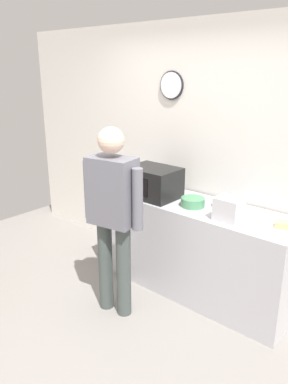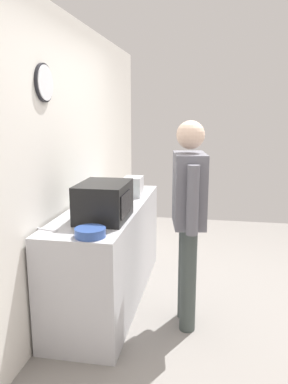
{
  "view_description": "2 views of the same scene",
  "coord_description": "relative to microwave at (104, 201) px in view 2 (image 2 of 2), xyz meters",
  "views": [
    {
      "loc": [
        1.98,
        -1.64,
        2.15
      ],
      "look_at": [
        -0.18,
        0.84,
        1.06
      ],
      "focal_mm": 35.33,
      "sensor_mm": 36.0,
      "label": 1
    },
    {
      "loc": [
        -3.13,
        0.29,
        1.77
      ],
      "look_at": [
        0.05,
        0.87,
        1.08
      ],
      "focal_mm": 35.2,
      "sensor_mm": 36.0,
      "label": 2
    }
  ],
  "objects": [
    {
      "name": "back_wall",
      "position": [
        0.31,
        0.47,
        0.24
      ],
      "size": [
        5.4,
        0.13,
        2.6
      ],
      "color": "silver",
      "rests_on": "ground_plane"
    },
    {
      "name": "ground_plane",
      "position": [
        0.31,
        -1.13,
        -1.07
      ],
      "size": [
        6.0,
        6.0,
        0.0
      ],
      "primitive_type": "plane",
      "color": "gray"
    },
    {
      "name": "salad_bowl",
      "position": [
        -0.43,
        -0.02,
        -0.12
      ],
      "size": [
        0.22,
        0.22,
        0.06
      ],
      "primitive_type": "cylinder",
      "color": "#33519E",
      "rests_on": "kitchen_counter"
    },
    {
      "name": "mixing_bowl",
      "position": [
        0.46,
        0.03,
        -0.11
      ],
      "size": [
        0.22,
        0.22,
        0.08
      ],
      "primitive_type": "cylinder",
      "color": "#4C8E60",
      "rests_on": "kitchen_counter"
    },
    {
      "name": "sandwich_plate",
      "position": [
        1.3,
        0.06,
        -0.13
      ],
      "size": [
        0.26,
        0.26,
        0.07
      ],
      "color": "white",
      "rests_on": "kitchen_counter"
    },
    {
      "name": "spoon_utensil",
      "position": [
        -0.35,
        0.34,
        -0.15
      ],
      "size": [
        0.06,
        0.17,
        0.01
      ],
      "primitive_type": "cube",
      "rotation": [
        0.0,
        0.0,
        1.34
      ],
      "color": "silver",
      "rests_on": "kitchen_counter"
    },
    {
      "name": "cereal_bowl",
      "position": [
        0.68,
        0.19,
        -0.11
      ],
      "size": [
        0.17,
        0.17,
        0.09
      ],
      "primitive_type": "cylinder",
      "color": "#33519E",
      "rests_on": "kitchen_counter"
    },
    {
      "name": "fork_utensil",
      "position": [
        0.5,
        0.35,
        -0.15
      ],
      "size": [
        0.12,
        0.14,
        0.01
      ],
      "primitive_type": "cube",
      "rotation": [
        0.0,
        0.0,
        0.88
      ],
      "color": "silver",
      "rests_on": "kitchen_counter"
    },
    {
      "name": "toaster",
      "position": [
        0.88,
        -0.06,
        -0.05
      ],
      "size": [
        0.22,
        0.18,
        0.2
      ],
      "primitive_type": "cube",
      "color": "silver",
      "rests_on": "kitchen_counter"
    },
    {
      "name": "microwave",
      "position": [
        0.0,
        0.0,
        0.0
      ],
      "size": [
        0.5,
        0.39,
        0.3
      ],
      "color": "black",
      "rests_on": "kitchen_counter"
    },
    {
      "name": "kitchen_counter",
      "position": [
        0.45,
        0.09,
        -0.61
      ],
      "size": [
        2.0,
        0.62,
        0.92
      ],
      "primitive_type": "cube",
      "color": "#B7B7BC",
      "rests_on": "ground_plane"
    },
    {
      "name": "person_standing",
      "position": [
        0.11,
        -0.67,
        -0.07
      ],
      "size": [
        0.58,
        0.3,
        1.7
      ],
      "color": "#404A47",
      "rests_on": "ground_plane"
    }
  ]
}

